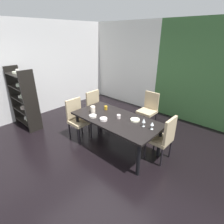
# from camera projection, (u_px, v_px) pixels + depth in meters

# --- Properties ---
(ground_plane) EXTENTS (5.91, 6.07, 0.02)m
(ground_plane) POSITION_uv_depth(u_px,v_px,m) (94.00, 153.00, 3.91)
(ground_plane) COLOR black
(back_panel_interior) EXTENTS (2.70, 0.10, 2.82)m
(back_panel_interior) POSITION_uv_depth(u_px,v_px,m) (124.00, 64.00, 6.32)
(back_panel_interior) COLOR silver
(back_panel_interior) RESTS_ON ground_plane
(garden_window_panel) EXTENTS (3.21, 0.10, 2.82)m
(garden_window_panel) POSITION_uv_depth(u_px,v_px,m) (214.00, 77.00, 4.49)
(garden_window_panel) COLOR #386235
(garden_window_panel) RESTS_ON ground_plane
(left_interior_panel) EXTENTS (0.10, 6.07, 2.82)m
(left_interior_panel) POSITION_uv_depth(u_px,v_px,m) (26.00, 71.00, 5.12)
(left_interior_panel) COLOR silver
(left_interior_panel) RESTS_ON ground_plane
(dining_table) EXTENTS (1.97, 0.96, 0.75)m
(dining_table) POSITION_uv_depth(u_px,v_px,m) (116.00, 121.00, 3.82)
(dining_table) COLOR black
(dining_table) RESTS_ON ground_plane
(chair_left_far) EXTENTS (0.44, 0.44, 1.05)m
(chair_left_far) POSITION_uv_depth(u_px,v_px,m) (96.00, 109.00, 4.68)
(chair_left_far) COLOR tan
(chair_left_far) RESTS_ON ground_plane
(chair_right_far) EXTENTS (0.44, 0.44, 0.99)m
(chair_right_far) POSITION_uv_depth(u_px,v_px,m) (163.00, 137.00, 3.47)
(chair_right_far) COLOR tan
(chair_right_far) RESTS_ON ground_plane
(chair_head_far) EXTENTS (0.44, 0.45, 0.98)m
(chair_head_far) POSITION_uv_depth(u_px,v_px,m) (149.00, 108.00, 4.81)
(chair_head_far) COLOR tan
(chair_head_far) RESTS_ON ground_plane
(chair_left_near) EXTENTS (0.44, 0.44, 1.00)m
(chair_left_near) POSITION_uv_depth(u_px,v_px,m) (77.00, 117.00, 4.27)
(chair_left_near) COLOR tan
(chair_left_near) RESTS_ON ground_plane
(display_shelf) EXTENTS (0.96, 0.37, 1.64)m
(display_shelf) POSITION_uv_depth(u_px,v_px,m) (23.00, 98.00, 4.72)
(display_shelf) COLOR black
(display_shelf) RESTS_ON ground_plane
(wine_glass_right) EXTENTS (0.07, 0.07, 0.15)m
(wine_glass_right) POSITION_uv_depth(u_px,v_px,m) (152.00, 124.00, 3.31)
(wine_glass_right) COLOR silver
(wine_glass_right) RESTS_ON dining_table
(wine_glass_front) EXTENTS (0.07, 0.07, 0.18)m
(wine_glass_front) POSITION_uv_depth(u_px,v_px,m) (144.00, 121.00, 3.40)
(wine_glass_front) COLOR silver
(wine_glass_front) RESTS_ON dining_table
(serving_bowl_east) EXTENTS (0.19, 0.19, 0.04)m
(serving_bowl_east) POSITION_uv_depth(u_px,v_px,m) (135.00, 120.00, 3.66)
(serving_bowl_east) COLOR white
(serving_bowl_east) RESTS_ON dining_table
(serving_bowl_center) EXTENTS (0.16, 0.16, 0.05)m
(serving_bowl_center) POSITION_uv_depth(u_px,v_px,m) (93.00, 116.00, 3.83)
(serving_bowl_center) COLOR silver
(serving_bowl_center) RESTS_ON dining_table
(serving_bowl_left) EXTENTS (0.16, 0.16, 0.05)m
(serving_bowl_left) POSITION_uv_depth(u_px,v_px,m) (104.00, 119.00, 3.68)
(serving_bowl_left) COLOR white
(serving_bowl_left) RESTS_ON dining_table
(cup_south) EXTENTS (0.08, 0.08, 0.09)m
(cup_south) POSITION_uv_depth(u_px,v_px,m) (106.00, 108.00, 4.19)
(cup_south) COLOR #B4851E
(cup_south) RESTS_ON dining_table
(cup_near_window) EXTENTS (0.08, 0.08, 0.08)m
(cup_near_window) POSITION_uv_depth(u_px,v_px,m) (119.00, 117.00, 3.76)
(cup_near_window) COLOR silver
(cup_near_window) RESTS_ON dining_table
(pitcher_rear) EXTENTS (0.12, 0.11, 0.15)m
(pitcher_rear) POSITION_uv_depth(u_px,v_px,m) (93.00, 109.00, 4.03)
(pitcher_rear) COLOR white
(pitcher_rear) RESTS_ON dining_table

